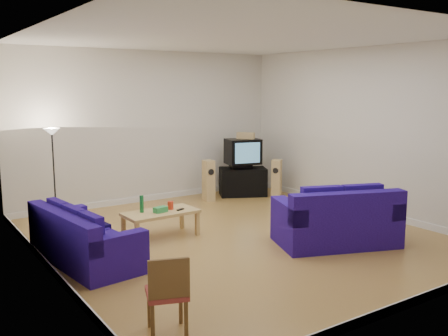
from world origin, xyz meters
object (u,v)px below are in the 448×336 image
tv_stand (243,182)px  coffee_table (161,215)px  sofa_loveseat (337,223)px  sofa_three_seat (82,243)px  television (243,151)px

tv_stand → coffee_table: bearing=-121.8°
sofa_loveseat → coffee_table: (-2.11, 1.89, 0.04)m
sofa_three_seat → television: television is taller
coffee_table → tv_stand: tv_stand is taller
coffee_table → television: bearing=31.2°
sofa_loveseat → coffee_table: bearing=158.7°
sofa_loveseat → coffee_table: 2.83m
sofa_three_seat → coffee_table: 1.53m
sofa_three_seat → sofa_loveseat: size_ratio=1.01×
sofa_three_seat → coffee_table: sofa_three_seat is taller
sofa_three_seat → coffee_table: (1.46, 0.46, 0.10)m
coffee_table → tv_stand: (3.00, 1.85, -0.07)m
sofa_three_seat → television: (4.42, 2.26, 0.73)m
coffee_table → television: 3.52m
sofa_three_seat → tv_stand: sofa_three_seat is taller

